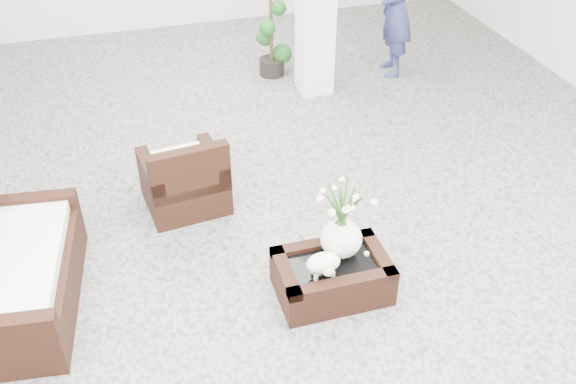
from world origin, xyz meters
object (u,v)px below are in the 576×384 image
object	(u,v)px
coffee_table	(332,278)
armchair	(183,170)
topiary	(271,25)
loveseat	(20,265)

from	to	relation	value
coffee_table	armchair	world-z (taller)	armchair
coffee_table	topiary	world-z (taller)	topiary
topiary	loveseat	bearing A→B (deg)	-130.09
loveseat	topiary	xyz separation A→B (m)	(2.99, 3.56, 0.28)
armchair	topiary	xyz separation A→B (m)	(1.57, 2.56, 0.30)
coffee_table	loveseat	world-z (taller)	loveseat
armchair	loveseat	xyz separation A→B (m)	(-1.43, -0.99, 0.02)
armchair	topiary	world-z (taller)	topiary
coffee_table	topiary	size ratio (longest dim) A/B	0.65
coffee_table	armchair	bearing A→B (deg)	121.59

